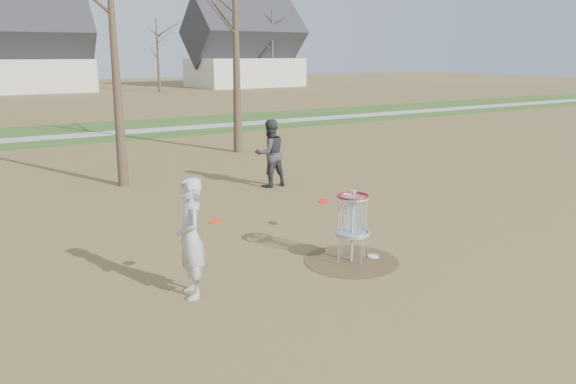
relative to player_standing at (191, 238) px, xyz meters
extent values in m
plane|color=brown|center=(3.15, -0.10, -0.98)|extent=(160.00, 160.00, 0.00)
cube|color=#2D5119|center=(3.15, 20.90, -0.98)|extent=(160.00, 8.00, 0.01)
cube|color=#9E9E99|center=(3.15, 19.90, -0.97)|extent=(160.00, 1.50, 0.01)
cylinder|color=#47331E|center=(3.15, -0.10, -0.98)|extent=(1.80, 1.80, 0.01)
imported|color=#B0B0B0|center=(0.00, 0.00, 0.00)|extent=(0.58, 0.78, 1.96)
imported|color=#343338|center=(4.84, 6.06, 0.01)|extent=(0.98, 0.77, 1.98)
cylinder|color=white|center=(3.64, -0.15, -0.96)|extent=(0.22, 0.22, 0.02)
cylinder|color=red|center=(3.61, 1.52, -0.23)|extent=(0.22, 0.22, 0.08)
cylinder|color=#FF370D|center=(0.36, -0.14, 0.26)|extent=(0.22, 0.22, 0.02)
cylinder|color=#9EA3AD|center=(3.15, -0.10, -0.31)|extent=(0.05, 0.05, 1.35)
cylinder|color=#9EA3AD|center=(3.15, -0.10, -0.43)|extent=(0.64, 0.64, 0.04)
torus|color=#9EA3AD|center=(3.15, -0.10, 0.27)|extent=(0.60, 0.60, 0.04)
torus|color=#AE0B20|center=(3.15, -0.10, 0.30)|extent=(0.60, 0.60, 0.04)
cone|color=#382B1E|center=(1.15, 8.40, 2.77)|extent=(0.32, 0.32, 7.50)
cone|color=#382B1E|center=(6.65, 11.90, 3.27)|extent=(0.36, 0.36, 8.50)
cone|color=#382B1E|center=(15.15, 46.90, 2.52)|extent=(0.32, 0.32, 7.00)
cone|color=#382B1E|center=(29.15, 48.90, 3.27)|extent=(0.38, 0.38, 8.50)
cube|color=silver|center=(5.15, 53.90, 0.62)|extent=(10.24, 7.34, 3.20)
pyramid|color=#2D2D33|center=(5.15, 53.90, 4.00)|extent=(10.74, 7.36, 3.55)
cube|color=silver|center=(27.15, 51.90, 0.62)|extent=(12.40, 8.62, 3.20)
pyramid|color=#2D2D33|center=(27.15, 51.90, 4.25)|extent=(13.00, 8.65, 4.06)
camera|label=1|loc=(-3.04, -8.06, 2.87)|focal=35.00mm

